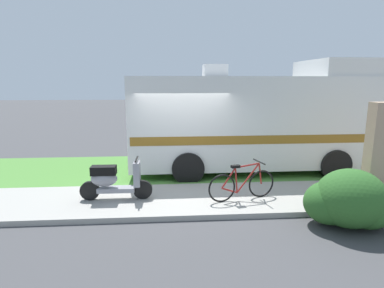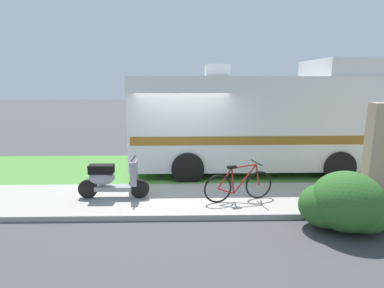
{
  "view_description": "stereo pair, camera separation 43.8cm",
  "coord_description": "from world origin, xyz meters",
  "px_view_note": "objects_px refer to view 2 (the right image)",
  "views": [
    {
      "loc": [
        -0.36,
        -8.1,
        2.82
      ],
      "look_at": [
        0.26,
        0.3,
        1.1
      ],
      "focal_mm": 29.09,
      "sensor_mm": 36.0,
      "label": 1
    },
    {
      "loc": [
        0.08,
        -8.12,
        2.82
      ],
      "look_at": [
        0.26,
        0.3,
        1.1
      ],
      "focal_mm": 29.09,
      "sensor_mm": 36.0,
      "label": 2
    }
  ],
  "objects_px": {
    "bicycle": "(239,185)",
    "scooter": "(111,179)",
    "motorhome_rv": "(255,120)",
    "pickup_truck_near": "(265,122)"
  },
  "relations": [
    {
      "from": "scooter",
      "to": "bicycle",
      "type": "relative_size",
      "value": 1.02
    },
    {
      "from": "pickup_truck_near",
      "to": "bicycle",
      "type": "bearing_deg",
      "value": -108.59
    },
    {
      "from": "scooter",
      "to": "motorhome_rv",
      "type": "bearing_deg",
      "value": 33.59
    },
    {
      "from": "motorhome_rv",
      "to": "scooter",
      "type": "xyz_separation_m",
      "value": [
        -3.9,
        -2.59,
        -1.06
      ]
    },
    {
      "from": "bicycle",
      "to": "pickup_truck_near",
      "type": "relative_size",
      "value": 0.31
    },
    {
      "from": "motorhome_rv",
      "to": "scooter",
      "type": "height_order",
      "value": "motorhome_rv"
    },
    {
      "from": "bicycle",
      "to": "scooter",
      "type": "bearing_deg",
      "value": 175.46
    },
    {
      "from": "pickup_truck_near",
      "to": "motorhome_rv",
      "type": "bearing_deg",
      "value": -108.62
    },
    {
      "from": "motorhome_rv",
      "to": "bicycle",
      "type": "height_order",
      "value": "motorhome_rv"
    },
    {
      "from": "scooter",
      "to": "pickup_truck_near",
      "type": "height_order",
      "value": "pickup_truck_near"
    }
  ]
}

